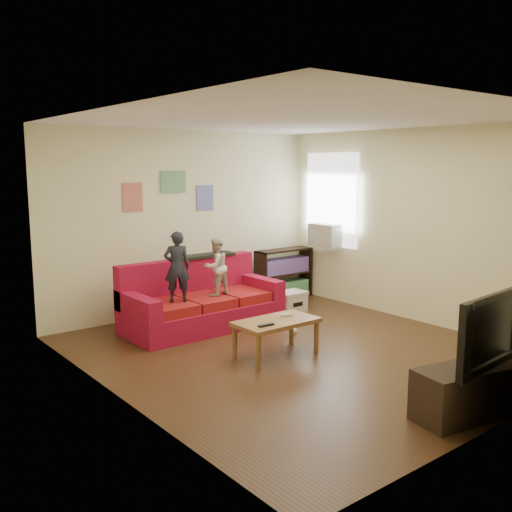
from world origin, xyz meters
TOP-DOWN VIEW (x-y plane):
  - room_shell at (0.00, 0.00)m, footprint 4.52×5.02m
  - sofa at (-0.32, 1.62)m, footprint 2.13×0.98m
  - child_a at (-0.78, 1.45)m, footprint 0.39×0.34m
  - child_b at (-0.18, 1.45)m, footprint 0.43×0.35m
  - coffee_table at (-0.31, 0.03)m, footprint 0.96×0.53m
  - remote at (-0.56, -0.09)m, footprint 0.20×0.06m
  - game_controller at (-0.11, 0.08)m, footprint 0.16×0.08m
  - bookshelf at (1.70, 2.21)m, footprint 1.03×0.31m
  - window at (2.22, 1.65)m, footprint 0.04×1.08m
  - ac_unit at (2.10, 1.65)m, footprint 0.28×0.55m
  - artwork_left at (-0.85, 2.48)m, footprint 0.30×0.01m
  - artwork_center at (-0.20, 2.48)m, footprint 0.42×0.01m
  - artwork_right at (0.35, 2.48)m, footprint 0.30×0.01m
  - file_box at (1.20, 1.47)m, footprint 0.44×0.34m
  - tv_stand at (0.07, -2.25)m, footprint 1.27×0.63m
  - television at (0.07, -2.25)m, footprint 1.15×0.24m
  - tissue at (0.43, 0.55)m, footprint 0.10×0.10m

SIDE VIEW (x-z plane):
  - tissue at x=0.43m, z-range 0.00..0.10m
  - file_box at x=1.20m, z-range 0.00..0.31m
  - tv_stand at x=0.07m, z-range 0.00..0.46m
  - sofa at x=-0.32m, z-range -0.15..0.78m
  - bookshelf at x=1.70m, z-range -0.04..0.78m
  - coffee_table at x=-0.31m, z-range 0.16..0.59m
  - remote at x=-0.56m, z-range 0.43..0.46m
  - game_controller at x=-0.11m, z-range 0.43..0.47m
  - television at x=0.07m, z-range 0.46..1.12m
  - child_b at x=-0.18m, z-range 0.45..1.24m
  - child_a at x=-0.78m, z-range 0.45..1.37m
  - ac_unit at x=2.10m, z-range 0.91..1.26m
  - room_shell at x=0.00m, z-range -0.01..2.71m
  - window at x=2.22m, z-range 0.90..2.38m
  - artwork_right at x=0.35m, z-range 1.51..1.89m
  - artwork_left at x=-0.85m, z-range 1.55..1.95m
  - artwork_center at x=-0.20m, z-range 1.79..2.11m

